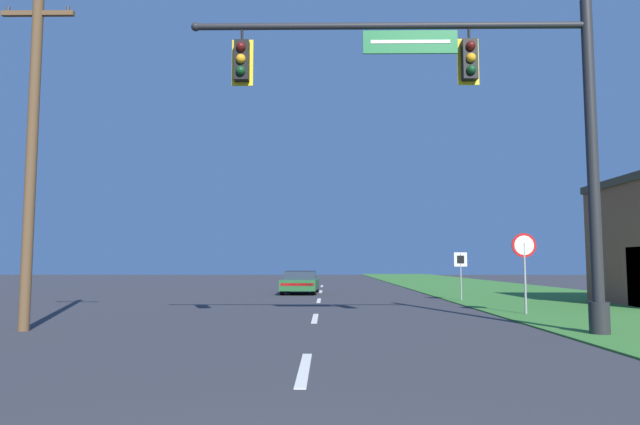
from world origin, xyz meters
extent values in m
cube|color=#38752D|center=(10.50, 30.00, 0.02)|extent=(10.00, 110.00, 0.04)
cube|color=silver|center=(0.00, 6.00, 0.01)|extent=(0.16, 2.80, 0.01)
cube|color=silver|center=(0.00, 14.00, 0.01)|extent=(0.16, 2.80, 0.01)
cube|color=silver|center=(0.00, 22.00, 0.01)|extent=(0.16, 2.80, 0.01)
cube|color=silver|center=(0.00, 30.00, 0.01)|extent=(0.16, 2.80, 0.01)
cube|color=silver|center=(0.00, 38.00, 0.01)|extent=(0.16, 2.80, 0.01)
cube|color=black|center=(11.55, 18.05, 1.10)|extent=(0.10, 1.20, 2.20)
cylinder|color=#232326|center=(6.40, 10.10, 0.39)|extent=(0.44, 0.44, 0.70)
cylinder|color=#232326|center=(6.40, 10.10, 3.88)|extent=(0.26, 0.26, 7.69)
cylinder|color=#232326|center=(1.83, 10.10, 7.13)|extent=(9.13, 0.16, 0.16)
sphere|color=#232326|center=(-2.73, 10.10, 7.13)|extent=(0.21, 0.21, 0.21)
cube|color=#196B33|center=(2.29, 10.10, 6.73)|extent=(2.20, 0.06, 0.55)
cube|color=white|center=(2.29, 10.07, 6.73)|extent=(1.85, 0.01, 0.08)
cylinder|color=black|center=(-1.64, 10.10, 6.95)|extent=(0.06, 0.06, 0.35)
cube|color=yellow|center=(-1.64, 10.24, 6.30)|extent=(0.50, 0.03, 1.11)
cube|color=black|center=(-1.64, 10.10, 6.30)|extent=(0.34, 0.24, 0.95)
sphere|color=#4C0F0C|center=(-1.64, 9.96, 6.59)|extent=(0.22, 0.22, 0.22)
sphere|color=orange|center=(-1.64, 9.96, 6.30)|extent=(0.22, 0.22, 0.22)
sphere|color=#0F3D19|center=(-1.64, 9.96, 6.02)|extent=(0.22, 0.22, 0.22)
cylinder|color=black|center=(3.66, 10.10, 6.95)|extent=(0.06, 0.06, 0.35)
cube|color=yellow|center=(3.66, 10.24, 6.30)|extent=(0.50, 0.03, 1.11)
cube|color=black|center=(3.66, 10.10, 6.30)|extent=(0.34, 0.24, 0.95)
sphere|color=#4C0F0C|center=(3.66, 9.96, 6.59)|extent=(0.22, 0.22, 0.22)
sphere|color=orange|center=(3.66, 9.96, 6.30)|extent=(0.22, 0.22, 0.22)
sphere|color=#0F3D19|center=(3.66, 9.96, 6.02)|extent=(0.22, 0.22, 0.22)
cylinder|color=black|center=(-0.22, 29.17, 0.32)|extent=(0.22, 0.64, 0.64)
cylinder|color=black|center=(-1.82, 29.22, 0.32)|extent=(0.22, 0.64, 0.64)
cylinder|color=black|center=(-0.31, 26.35, 0.32)|extent=(0.22, 0.64, 0.64)
cylinder|color=black|center=(-1.91, 26.40, 0.32)|extent=(0.22, 0.64, 0.64)
cube|color=#235B2D|center=(-1.07, 27.79, 0.50)|extent=(1.95, 4.27, 0.55)
cube|color=#283342|center=(-1.06, 27.89, 0.98)|extent=(1.66, 1.82, 0.42)
cube|color=#235B2D|center=(-1.06, 27.89, 1.16)|extent=(1.62, 1.78, 0.06)
cube|color=#B71414|center=(-1.13, 25.71, 0.56)|extent=(1.68, 0.11, 0.14)
cylinder|color=gray|center=(6.53, 15.18, 1.14)|extent=(0.07, 0.07, 2.20)
cylinder|color=red|center=(6.53, 15.18, 2.16)|extent=(0.76, 0.04, 0.76)
cylinder|color=white|center=(6.53, 15.16, 2.16)|extent=(0.61, 0.01, 0.61)
cylinder|color=gray|center=(6.08, 21.80, 1.04)|extent=(0.06, 0.06, 2.00)
cube|color=white|center=(6.08, 21.80, 1.77)|extent=(0.55, 0.04, 0.60)
cube|color=black|center=(6.08, 21.78, 1.77)|extent=(0.31, 0.01, 0.34)
cylinder|color=brown|center=(-6.85, 10.82, 4.35)|extent=(0.26, 0.26, 8.70)
cube|color=brown|center=(-6.85, 10.82, 7.80)|extent=(1.80, 0.12, 0.12)
cylinder|color=#333338|center=(-7.60, 10.82, 7.92)|extent=(0.08, 0.08, 0.12)
cylinder|color=#333338|center=(-6.10, 10.82, 7.92)|extent=(0.08, 0.08, 0.12)
camera|label=1|loc=(0.34, -2.77, 1.59)|focal=32.00mm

